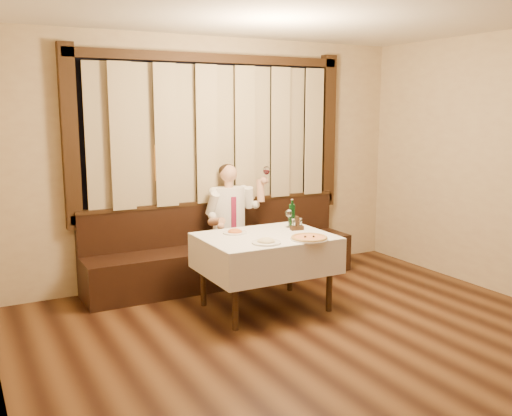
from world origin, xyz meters
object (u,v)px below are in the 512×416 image
pasta_cream (266,239)px  seated_man (232,215)px  banquette (222,255)px  cruet_caddy (297,225)px  pasta_red (235,230)px  dining_table (266,246)px  pizza (309,238)px  green_bottle (292,215)px

pasta_cream → seated_man: size_ratio=0.20×
banquette → cruet_caddy: bearing=-67.0°
cruet_caddy → pasta_red: bearing=173.1°
dining_table → seated_man: seated_man is taller
pizza → pasta_cream: (-0.44, 0.06, 0.02)m
cruet_caddy → pizza: bearing=-99.8°
banquette → green_bottle: green_bottle is taller
banquette → dining_table: size_ratio=2.52×
banquette → cruet_caddy: 1.15m
dining_table → pizza: bearing=-52.5°
pasta_red → green_bottle: (0.69, 0.02, 0.09)m
dining_table → green_bottle: bearing=27.9°
banquette → green_bottle: (0.46, -0.78, 0.57)m
dining_table → seated_man: 0.95m
pizza → pasta_red: (-0.51, 0.58, 0.02)m
pasta_cream → cruet_caddy: bearing=32.7°
seated_man → cruet_caddy: bearing=-69.8°
pizza → pasta_red: bearing=130.9°
pasta_red → cruet_caddy: cruet_caddy is taller
dining_table → seated_man: size_ratio=0.93×
green_bottle → cruet_caddy: 0.20m
banquette → pasta_red: size_ratio=13.36×
dining_table → pasta_red: pasta_red is taller
banquette → green_bottle: 1.07m
dining_table → cruet_caddy: (0.41, 0.06, 0.16)m
cruet_caddy → pasta_cream: bearing=-140.2°
dining_table → pizza: size_ratio=3.47×
pasta_cream → green_bottle: size_ratio=0.93×
pasta_red → cruet_caddy: 0.66m
seated_man → pizza: bearing=-81.7°
green_bottle → pizza: bearing=-106.6°
pasta_red → seated_man: bearing=66.1°
pasta_red → pizza: bearing=-49.1°
green_bottle → pasta_cream: bearing=-138.7°
pasta_cream → cruet_caddy: (0.57, 0.36, 0.01)m
banquette → pasta_cream: 1.42m
pasta_red → pasta_cream: 0.53m
banquette → pasta_cream: banquette is taller
pasta_cream → pasta_red: bearing=97.4°
green_bottle → cruet_caddy: bearing=-105.8°
dining_table → cruet_caddy: bearing=9.0°
pizza → dining_table: bearing=127.5°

